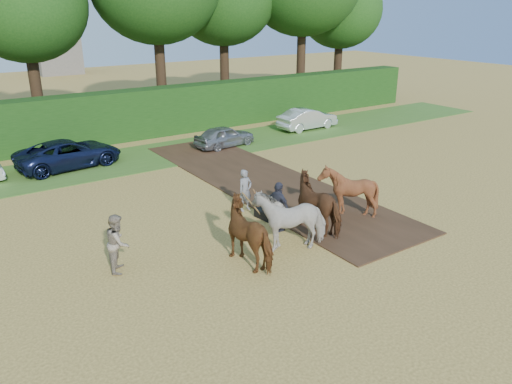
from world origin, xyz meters
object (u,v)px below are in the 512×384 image
at_px(spectator_far, 278,207).
at_px(parked_cars, 85,153).
at_px(spectator_near, 118,243).
at_px(plough_team, 304,210).

distance_m(spectator_far, parked_cars, 12.56).
bearing_deg(spectator_far, parked_cars, 10.28).
bearing_deg(spectator_far, spectator_near, 80.03).
relative_size(spectator_near, spectator_far, 0.99).
bearing_deg(spectator_far, plough_team, -156.81).
relative_size(spectator_far, plough_team, 0.28).
xyz_separation_m(spectator_far, plough_team, (0.48, -0.87, 0.08)).
height_order(spectator_near, plough_team, plough_team).
distance_m(plough_team, parked_cars, 13.53).
height_order(spectator_far, plough_team, plough_team).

